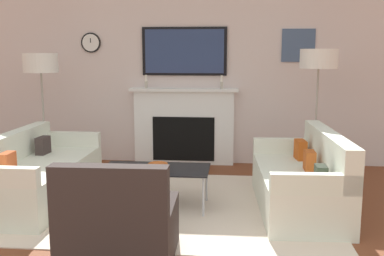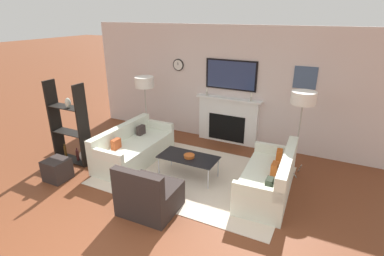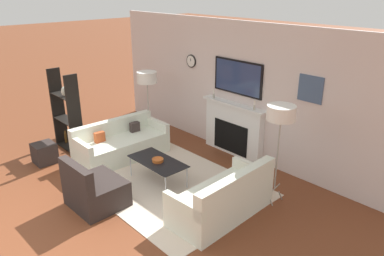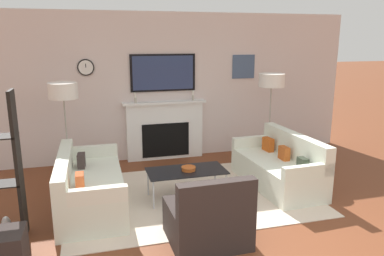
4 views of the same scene
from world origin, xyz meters
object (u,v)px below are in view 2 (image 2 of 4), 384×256
(couch_left, at_px, (133,149))
(shelf_unit, at_px, (70,127))
(couch_right, at_px, (269,180))
(ottoman, at_px, (57,170))
(floor_lamp_right, at_px, (303,99))
(decorative_bowl, at_px, (189,156))
(coffee_table, at_px, (188,158))
(armchair, at_px, (149,196))
(floor_lamp_left, at_px, (144,83))

(couch_left, bearing_deg, shelf_unit, -152.21)
(couch_right, distance_m, ottoman, 3.87)
(floor_lamp_right, bearing_deg, couch_right, -106.58)
(decorative_bowl, bearing_deg, floor_lamp_right, 30.34)
(coffee_table, bearing_deg, shelf_unit, -168.48)
(floor_lamp_right, distance_m, ottoman, 4.68)
(armchair, relative_size, ottoman, 2.12)
(decorative_bowl, distance_m, floor_lamp_left, 2.19)
(decorative_bowl, bearing_deg, shelf_unit, -168.96)
(armchair, bearing_deg, ottoman, 178.81)
(couch_left, relative_size, decorative_bowl, 9.01)
(coffee_table, height_order, floor_lamp_right, floor_lamp_right)
(shelf_unit, bearing_deg, floor_lamp_left, 61.49)
(floor_lamp_right, xyz_separation_m, shelf_unit, (-4.22, -1.51, -0.74))
(floor_lamp_left, bearing_deg, coffee_table, -31.86)
(shelf_unit, bearing_deg, ottoman, -66.67)
(couch_left, bearing_deg, couch_right, 0.06)
(couch_left, xyz_separation_m, armchair, (1.27, -1.30, 0.00))
(armchair, bearing_deg, couch_left, 134.31)
(floor_lamp_left, relative_size, ottoman, 3.94)
(couch_right, xyz_separation_m, armchair, (-1.58, -1.30, -0.01))
(armchair, bearing_deg, floor_lamp_left, 124.91)
(floor_lamp_right, bearing_deg, coffee_table, -150.42)
(decorative_bowl, bearing_deg, floor_lamp_left, 148.15)
(floor_lamp_left, xyz_separation_m, ottoman, (-0.53, -2.18, -1.25))
(coffee_table, bearing_deg, armchair, -93.33)
(couch_left, distance_m, floor_lamp_left, 1.53)
(coffee_table, distance_m, floor_lamp_right, 2.33)
(ottoman, bearing_deg, decorative_bowl, 27.98)
(floor_lamp_right, relative_size, ottoman, 4.06)
(armchair, bearing_deg, floor_lamp_right, 50.28)
(armchair, xyz_separation_m, ottoman, (-2.08, 0.04, -0.07))
(couch_left, relative_size, ottoman, 4.56)
(couch_right, height_order, shelf_unit, shelf_unit)
(floor_lamp_left, bearing_deg, shelf_unit, -118.51)
(armchair, relative_size, coffee_table, 0.78)
(armchair, bearing_deg, shelf_unit, 163.15)
(floor_lamp_left, relative_size, shelf_unit, 0.94)
(couch_left, height_order, ottoman, couch_left)
(couch_right, relative_size, ottoman, 4.19)
(decorative_bowl, distance_m, shelf_unit, 2.54)
(decorative_bowl, height_order, floor_lamp_left, floor_lamp_left)
(floor_lamp_right, height_order, ottoman, floor_lamp_right)
(floor_lamp_left, xyz_separation_m, floor_lamp_right, (3.40, -0.00, 0.05))
(shelf_unit, bearing_deg, couch_left, 27.79)
(couch_right, distance_m, shelf_unit, 4.02)
(decorative_bowl, xyz_separation_m, ottoman, (-2.18, -1.16, -0.25))
(coffee_table, distance_m, ottoman, 2.46)
(floor_lamp_right, relative_size, shelf_unit, 0.97)
(decorative_bowl, xyz_separation_m, floor_lamp_left, (-1.65, 1.03, 1.00))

